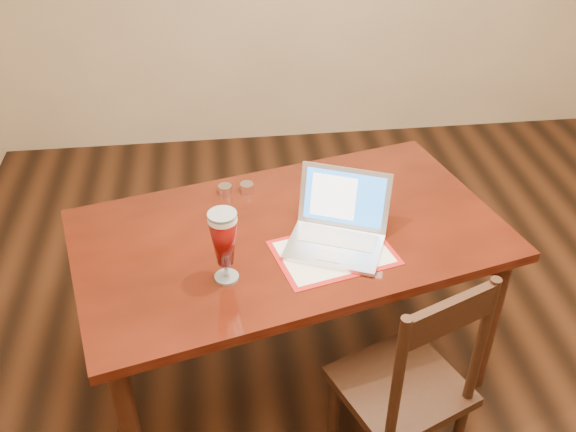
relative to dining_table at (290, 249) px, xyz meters
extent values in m
plane|color=black|center=(0.43, -0.21, -0.71)|extent=(5.00, 5.00, 0.00)
cube|color=#4A1509|center=(0.00, 0.01, 0.07)|extent=(1.89, 1.35, 0.04)
cylinder|color=#34180D|center=(-0.65, -0.56, -0.34)|extent=(0.07, 0.07, 0.76)
cylinder|color=#34180D|center=(0.84, -0.19, -0.34)|extent=(0.07, 0.07, 0.76)
cylinder|color=#34180D|center=(-0.84, 0.21, -0.34)|extent=(0.07, 0.07, 0.76)
cylinder|color=#34180D|center=(0.65, 0.58, -0.34)|extent=(0.07, 0.07, 0.76)
cube|color=#A1130E|center=(0.15, -0.15, 0.09)|extent=(0.51, 0.42, 0.00)
cube|color=silver|center=(0.15, -0.15, 0.09)|extent=(0.46, 0.37, 0.00)
cube|color=silver|center=(0.16, -0.13, 0.10)|extent=(0.43, 0.37, 0.02)
cube|color=silver|center=(0.18, -0.09, 0.11)|extent=(0.32, 0.22, 0.00)
cube|color=silver|center=(0.13, -0.20, 0.11)|extent=(0.11, 0.10, 0.00)
cube|color=silver|center=(0.22, 0.01, 0.23)|extent=(0.36, 0.21, 0.24)
cube|color=blue|center=(0.22, 0.01, 0.23)|extent=(0.31, 0.18, 0.20)
cube|color=white|center=(0.18, 0.02, 0.23)|extent=(0.18, 0.11, 0.17)
cylinder|color=silver|center=(-0.26, -0.25, 0.09)|extent=(0.09, 0.09, 0.01)
cylinder|color=silver|center=(-0.26, -0.25, 0.13)|extent=(0.02, 0.02, 0.06)
cylinder|color=white|center=(-0.26, -0.25, 0.36)|extent=(0.10, 0.10, 0.02)
cylinder|color=silver|center=(-0.26, -0.25, 0.37)|extent=(0.10, 0.10, 0.01)
cylinder|color=silver|center=(-0.25, 0.32, 0.11)|extent=(0.06, 0.06, 0.04)
cylinder|color=silver|center=(-0.15, 0.32, 0.11)|extent=(0.06, 0.06, 0.04)
cube|color=black|center=(0.35, -0.53, -0.27)|extent=(0.56, 0.55, 0.04)
cylinder|color=black|center=(0.13, -0.45, -0.50)|extent=(0.04, 0.04, 0.43)
cylinder|color=black|center=(0.45, -0.31, -0.50)|extent=(0.04, 0.04, 0.43)
cylinder|color=black|center=(0.25, -0.75, 0.03)|extent=(0.04, 0.04, 0.56)
cylinder|color=black|center=(0.58, -0.62, 0.03)|extent=(0.04, 0.04, 0.56)
cube|color=black|center=(0.42, -0.69, 0.24)|extent=(0.34, 0.16, 0.12)
camera|label=1|loc=(-0.26, -2.05, 1.65)|focal=40.00mm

